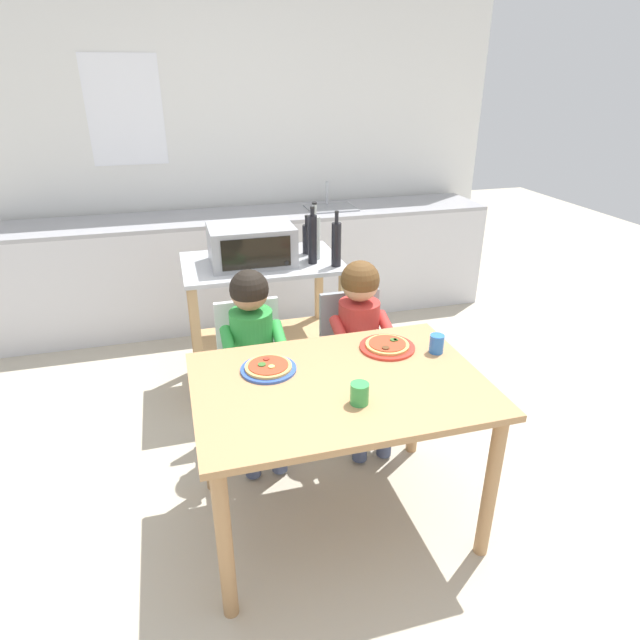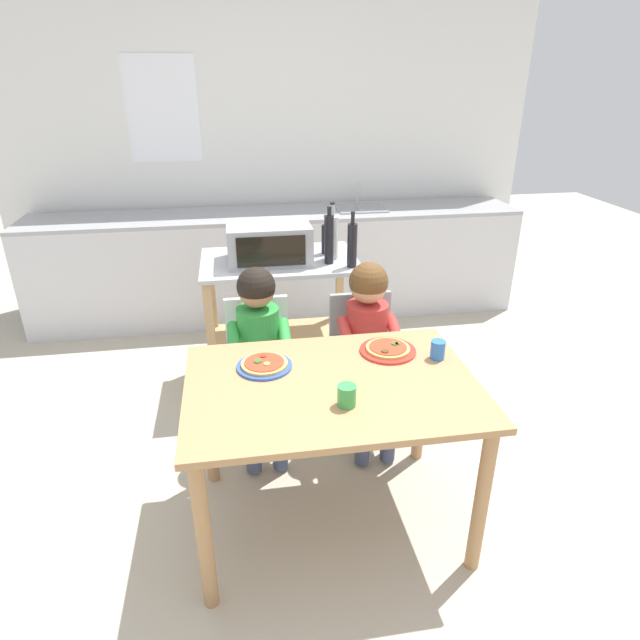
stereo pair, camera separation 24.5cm
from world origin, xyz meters
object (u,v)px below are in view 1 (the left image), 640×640
Objects in this scene: kitchen_island_cart at (264,304)px; bottle_slim_sauce at (315,236)px; dining_table at (339,403)px; dining_chair_right at (354,354)px; child_in_green_shirt at (254,344)px; child_in_red_shirt at (362,331)px; pizza_plate_red_rimmed at (387,346)px; dining_chair_left at (252,365)px; drinking_cup_blue at (437,344)px; bottle_clear_vinegar at (307,238)px; pizza_plate_blue_rimmed at (268,368)px; toaster_oven at (251,245)px; bottle_dark_olive_oil at (313,239)px; bottle_tall_green_wine at (336,244)px; drinking_cup_green at (360,394)px.

bottle_slim_sauce is (0.33, -0.04, 0.43)m from kitchen_island_cart.
dining_chair_right is at bearing 65.82° from dining_table.
bottle_slim_sauce is 0.90m from child_in_green_shirt.
pizza_plate_red_rimmed is (0.00, -0.34, 0.08)m from child_in_red_shirt.
drinking_cup_blue is (0.78, -0.58, 0.31)m from dining_chair_left.
dining_chair_right is 0.79× the size of child_in_red_shirt.
bottle_clear_vinegar is 1.02× the size of pizza_plate_blue_rimmed.
dining_table is (0.15, -1.27, -0.34)m from toaster_oven.
toaster_oven is at bearing 122.71° from child_in_red_shirt.
toaster_oven is 1.44× the size of bottle_dark_olive_oil.
bottle_clear_vinegar is at bearing 103.15° from drinking_cup_blue.
pizza_plate_blue_rimmed is (-0.47, -1.01, -0.26)m from bottle_dark_olive_oil.
bottle_clear_vinegar is 0.72× the size of bottle_dark_olive_oil.
pizza_plate_red_rimmed is at bearing 36.22° from dining_table.
bottle_slim_sauce is (-0.09, 0.17, 0.00)m from bottle_tall_green_wine.
child_in_red_shirt reaches higher than drinking_cup_blue.
dining_chair_right is (-0.02, -0.41, -0.52)m from bottle_tall_green_wine.
pizza_plate_blue_rimmed is (-0.48, -1.20, -0.20)m from bottle_clear_vinegar.
drinking_cup_green is at bearing -81.49° from dining_table.
bottle_slim_sauce reaches higher than dining_chair_left.
pizza_plate_red_rimmed is (0.46, -1.05, -0.22)m from toaster_oven.
dining_chair_left is (-0.48, -0.66, -0.48)m from bottle_clear_vinegar.
child_in_green_shirt reaches higher than drinking_cup_blue.
bottle_slim_sauce is 1.47m from drinking_cup_green.
pizza_plate_blue_rimmed is (-0.27, 0.17, 0.12)m from dining_table.
bottle_tall_green_wine is (0.48, -0.18, 0.02)m from toaster_oven.
bottle_tall_green_wine is 0.90m from pizza_plate_red_rimmed.
dining_table is at bearing -98.95° from bottle_clear_vinegar.
bottle_clear_vinegar is 0.95m from dining_chair_left.
bottle_tall_green_wine reaches higher than child_in_green_shirt.
bottle_slim_sauce is at bearing 79.43° from dining_table.
bottle_dark_olive_oil is 1.43× the size of pizza_plate_blue_rimmed.
bottle_slim_sauce is 1.33m from dining_table.
child_in_green_shirt is 0.57m from child_in_red_shirt.
kitchen_island_cart is at bearing 152.95° from bottle_tall_green_wine.
dining_chair_left is 0.22m from child_in_green_shirt.
bottle_tall_green_wine is 1.12m from pizza_plate_blue_rimmed.
dining_chair_left is 1.00× the size of dining_chair_right.
child_in_red_shirt is 11.84× the size of drinking_cup_blue.
child_in_green_shirt is 1.00× the size of child_in_red_shirt.
bottle_tall_green_wine is at bearing 100.86° from drinking_cup_blue.
dining_chair_left is at bearing 110.71° from dining_table.
bottle_clear_vinegar is 2.86× the size of drinking_cup_blue.
bottle_dark_olive_oil reaches higher than kitchen_island_cart.
bottle_slim_sauce is at bearing 93.83° from pizza_plate_red_rimmed.
pizza_plate_blue_rimmed is (-0.00, -0.54, 0.28)m from dining_chair_left.
dining_chair_right is (0.30, 0.68, -0.16)m from dining_table.
kitchen_island_cart is 0.94× the size of child_in_green_shirt.
dining_chair_right is at bearing -82.71° from bottle_clear_vinegar.
drinking_cup_green is (0.18, -1.45, -0.19)m from toaster_oven.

